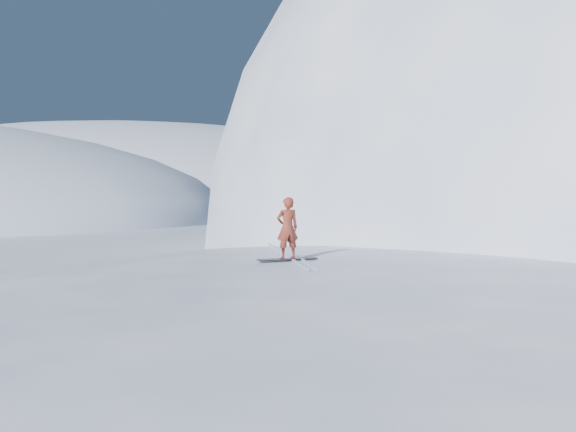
% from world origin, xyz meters
% --- Properties ---
extents(ground, '(400.00, 400.00, 0.00)m').
position_xyz_m(ground, '(0.00, 0.00, 0.00)').
color(ground, white).
rests_on(ground, ground).
extents(near_ridge, '(36.00, 28.00, 4.80)m').
position_xyz_m(near_ridge, '(1.00, 3.00, 0.00)').
color(near_ridge, white).
rests_on(near_ridge, ground).
extents(peak_shoulder, '(28.00, 24.00, 18.00)m').
position_xyz_m(peak_shoulder, '(10.00, 20.00, 0.00)').
color(peak_shoulder, white).
rests_on(peak_shoulder, ground).
extents(far_ridge_c, '(140.00, 90.00, 36.00)m').
position_xyz_m(far_ridge_c, '(-40.00, 110.00, 0.00)').
color(far_ridge_c, white).
rests_on(far_ridge_c, ground).
extents(wind_bumps, '(16.00, 14.40, 1.00)m').
position_xyz_m(wind_bumps, '(-0.56, 2.12, 0.00)').
color(wind_bumps, white).
rests_on(wind_bumps, ground).
extents(snowboard, '(1.62, 0.82, 0.03)m').
position_xyz_m(snowboard, '(-2.09, 3.01, 2.41)').
color(snowboard, black).
rests_on(snowboard, near_ridge).
extents(snowboarder, '(0.69, 0.56, 1.62)m').
position_xyz_m(snowboarder, '(-2.09, 3.01, 3.24)').
color(snowboarder, maroon).
rests_on(snowboarder, snowboard).
extents(board_tracks, '(1.47, 5.93, 0.04)m').
position_xyz_m(board_tracks, '(-2.03, 4.11, 2.42)').
color(board_tracks, silver).
rests_on(board_tracks, ground).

